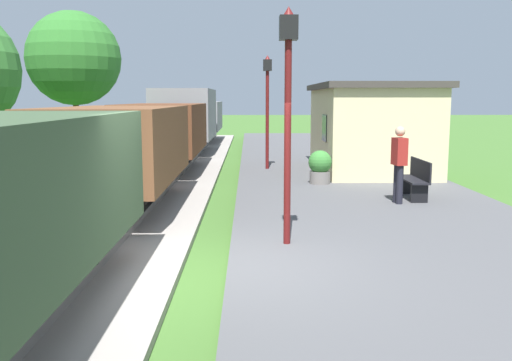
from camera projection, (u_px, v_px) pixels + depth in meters
ground_plane at (213, 284)px, 7.78m from camera, size 160.00×160.00×0.00m
platform_slab at (441, 274)px, 7.80m from camera, size 6.00×60.00×0.25m
track_ballast at (41, 280)px, 7.74m from camera, size 3.80×60.00×0.12m
rail_near at (92, 271)px, 7.73m from camera, size 0.07×60.00×0.14m
freight_train at (165, 131)px, 19.26m from camera, size 2.50×32.60×2.72m
station_hut at (370, 127)px, 17.92m from camera, size 3.50×5.80×2.78m
bench_near_hut at (415, 178)px, 13.00m from camera, size 0.42×1.50×0.91m
bench_down_platform at (343, 144)px, 22.88m from camera, size 0.42×1.50×0.91m
person_waiting at (399, 162)px, 12.29m from camera, size 0.29×0.41×1.71m
potted_planter at (320, 166)px, 15.21m from camera, size 0.64×0.64×0.92m
lamp_post_near at (288, 83)px, 8.61m from camera, size 0.28×0.28×3.70m
lamp_post_far at (267, 91)px, 18.16m from camera, size 0.28×0.28×3.70m
tree_field_distant at (74, 59)px, 26.99m from camera, size 4.52×4.52×6.75m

